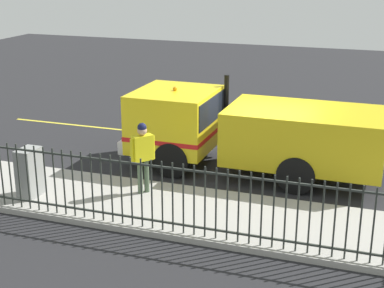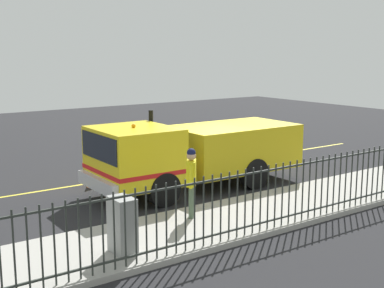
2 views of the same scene
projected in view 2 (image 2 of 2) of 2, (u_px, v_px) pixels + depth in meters
ground_plane at (210, 187)px, 16.22m from camera, size 47.26×47.26×0.00m
sidewalk_slab at (278, 208)px, 13.77m from camera, size 2.66×21.48×0.13m
lane_marking at (166, 171)px, 18.27m from camera, size 0.12×19.33×0.01m
work_truck at (188, 150)px, 15.65m from camera, size 2.47×6.87×2.41m
worker_standing at (191, 175)px, 12.62m from camera, size 0.53×0.48×1.75m
iron_fence at (312, 187)px, 12.69m from camera, size 0.04×18.30×1.52m
utility_cabinet at (122, 225)px, 10.45m from camera, size 0.62×0.41×1.17m
traffic_cone at (94, 176)px, 16.17m from camera, size 0.48×0.48×0.68m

